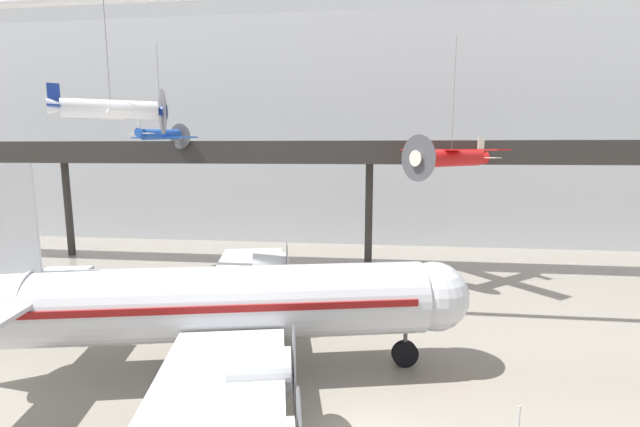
{
  "coord_description": "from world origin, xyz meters",
  "views": [
    {
      "loc": [
        0.15,
        -14.14,
        10.65
      ],
      "look_at": [
        -2.51,
        8.11,
        7.32
      ],
      "focal_mm": 24.0,
      "sensor_mm": 36.0,
      "label": 1
    }
  ],
  "objects_px": {
    "suspended_plane_white_twin": "(111,110)",
    "stanchion_barrier": "(519,423)",
    "suspended_plane_red_highwing": "(451,157)",
    "suspended_plane_blue_trainer": "(161,135)",
    "airliner_silver_main": "(219,304)"
  },
  "relations": [
    {
      "from": "airliner_silver_main",
      "to": "suspended_plane_red_highwing",
      "type": "height_order",
      "value": "suspended_plane_red_highwing"
    },
    {
      "from": "suspended_plane_blue_trainer",
      "to": "suspended_plane_white_twin",
      "type": "relative_size",
      "value": 1.09
    },
    {
      "from": "suspended_plane_white_twin",
      "to": "stanchion_barrier",
      "type": "height_order",
      "value": "suspended_plane_white_twin"
    },
    {
      "from": "suspended_plane_red_highwing",
      "to": "stanchion_barrier",
      "type": "bearing_deg",
      "value": 49.61
    },
    {
      "from": "suspended_plane_blue_trainer",
      "to": "suspended_plane_white_twin",
      "type": "distance_m",
      "value": 14.49
    },
    {
      "from": "airliner_silver_main",
      "to": "stanchion_barrier",
      "type": "height_order",
      "value": "airliner_silver_main"
    },
    {
      "from": "airliner_silver_main",
      "to": "stanchion_barrier",
      "type": "bearing_deg",
      "value": -24.01
    },
    {
      "from": "airliner_silver_main",
      "to": "suspended_plane_white_twin",
      "type": "distance_m",
      "value": 11.31
    },
    {
      "from": "suspended_plane_white_twin",
      "to": "airliner_silver_main",
      "type": "bearing_deg",
      "value": -56.73
    },
    {
      "from": "suspended_plane_red_highwing",
      "to": "stanchion_barrier",
      "type": "distance_m",
      "value": 20.95
    },
    {
      "from": "stanchion_barrier",
      "to": "suspended_plane_red_highwing",
      "type": "bearing_deg",
      "value": 88.83
    },
    {
      "from": "suspended_plane_blue_trainer",
      "to": "stanchion_barrier",
      "type": "xyz_separation_m",
      "value": [
        23.3,
        -18.85,
        -11.61
      ]
    },
    {
      "from": "suspended_plane_blue_trainer",
      "to": "suspended_plane_white_twin",
      "type": "xyz_separation_m",
      "value": [
        4.38,
        -13.79,
        0.75
      ]
    },
    {
      "from": "suspended_plane_white_twin",
      "to": "stanchion_barrier",
      "type": "distance_m",
      "value": 23.16
    },
    {
      "from": "suspended_plane_blue_trainer",
      "to": "stanchion_barrier",
      "type": "relative_size",
      "value": 7.83
    }
  ]
}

